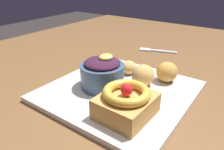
# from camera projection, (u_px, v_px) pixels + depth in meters

# --- Properties ---
(dining_table) EXTENTS (1.47, 1.00, 0.73)m
(dining_table) POSITION_uv_depth(u_px,v_px,m) (93.00, 103.00, 0.60)
(dining_table) COLOR brown
(dining_table) RESTS_ON ground_plane
(front_plate) EXTENTS (0.29, 0.29, 0.01)m
(front_plate) POSITION_uv_depth(u_px,v_px,m) (119.00, 91.00, 0.48)
(front_plate) COLOR silver
(front_plate) RESTS_ON dining_table
(cake_slice) EXTENTS (0.10, 0.09, 0.06)m
(cake_slice) POSITION_uv_depth(u_px,v_px,m) (126.00, 102.00, 0.38)
(cake_slice) COLOR #C68E47
(cake_slice) RESTS_ON front_plate
(berry_ramekin) EXTENTS (0.10, 0.10, 0.08)m
(berry_ramekin) POSITION_uv_depth(u_px,v_px,m) (102.00, 73.00, 0.47)
(berry_ramekin) COLOR #3D5675
(berry_ramekin) RESTS_ON front_plate
(fritter_front) EXTENTS (0.04, 0.04, 0.03)m
(fritter_front) POSITION_uv_depth(u_px,v_px,m) (128.00, 67.00, 0.54)
(fritter_front) COLOR tan
(fritter_front) RESTS_ON front_plate
(fritter_middle) EXTENTS (0.04, 0.04, 0.03)m
(fritter_middle) POSITION_uv_depth(u_px,v_px,m) (103.00, 61.00, 0.58)
(fritter_middle) COLOR gold
(fritter_middle) RESTS_ON front_plate
(fritter_back) EXTENTS (0.05, 0.05, 0.05)m
(fritter_back) POSITION_uv_depth(u_px,v_px,m) (167.00, 72.00, 0.50)
(fritter_back) COLOR gold
(fritter_back) RESTS_ON front_plate
(fritter_extra) EXTENTS (0.05, 0.05, 0.05)m
(fritter_extra) POSITION_uv_depth(u_px,v_px,m) (143.00, 75.00, 0.48)
(fritter_extra) COLOR tan
(fritter_extra) RESTS_ON front_plate
(fork) EXTENTS (0.06, 0.12, 0.00)m
(fork) POSITION_uv_depth(u_px,v_px,m) (155.00, 51.00, 0.73)
(fork) COLOR silver
(fork) RESTS_ON dining_table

